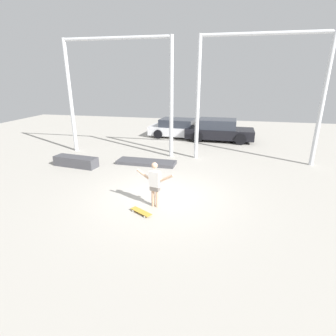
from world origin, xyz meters
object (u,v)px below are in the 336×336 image
object	(u,v)px
skateboarder	(155,182)
parked_car_black	(219,130)
grind_box	(76,162)
manual_pad	(146,162)
skateboard	(141,212)
parked_car_white	(179,128)

from	to	relation	value
skateboarder	parked_car_black	bearing A→B (deg)	92.92
skateboarder	grind_box	distance (m)	5.71
skateboarder	grind_box	size ratio (longest dim) A/B	0.71
manual_pad	parked_car_black	size ratio (longest dim) A/B	0.65
parked_car_black	skateboard	bearing A→B (deg)	-99.13
parked_car_white	parked_car_black	world-z (taller)	parked_car_black
skateboarder	grind_box	xyz separation A→B (m)	(-4.71, 3.17, -0.61)
skateboarder	parked_car_black	distance (m)	10.16
grind_box	parked_car_white	distance (m)	8.19
skateboarder	skateboard	xyz separation A→B (m)	(-0.31, -0.55, -0.78)
skateboarder	manual_pad	xyz separation A→B (m)	(-1.56, 4.21, -0.77)
skateboarder	parked_car_white	size ratio (longest dim) A/B	0.36
grind_box	parked_car_black	xyz separation A→B (m)	(6.43, 6.85, 0.45)
grind_box	parked_car_white	world-z (taller)	parked_car_white
parked_car_black	skateboarder	bearing A→B (deg)	-98.01
skateboard	grind_box	distance (m)	5.77
skateboarder	manual_pad	size ratio (longest dim) A/B	0.53
skateboarder	skateboard	size ratio (longest dim) A/B	1.92
skateboard	parked_car_black	xyz separation A→B (m)	(2.03, 10.57, 0.62)
skateboard	grind_box	xyz separation A→B (m)	(-4.40, 3.72, 0.17)
parked_car_white	parked_car_black	bearing A→B (deg)	-4.27
parked_car_black	grind_box	bearing A→B (deg)	-131.49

